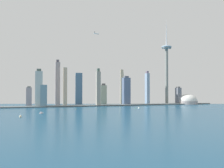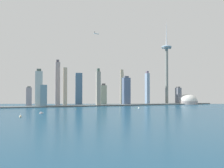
{
  "view_description": "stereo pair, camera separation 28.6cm",
  "coord_description": "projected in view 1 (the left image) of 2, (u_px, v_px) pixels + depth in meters",
  "views": [
    {
      "loc": [
        -247.75,
        -322.98,
        60.75
      ],
      "look_at": [
        7.33,
        542.33,
        80.96
      ],
      "focal_mm": 38.27,
      "sensor_mm": 36.0,
      "label": 1
    },
    {
      "loc": [
        -247.48,
        -323.06,
        60.75
      ],
      "look_at": [
        7.33,
        542.33,
        80.96
      ],
      "focal_mm": 38.27,
      "sensor_mm": 36.0,
      "label": 2
    }
  ],
  "objects": [
    {
      "name": "ground_plane",
      "position": [
        204.0,
        128.0,
        378.39
      ],
      "size": [
        6000.0,
        6000.0,
        0.0
      ],
      "primitive_type": "plane",
      "color": "navy"
    },
    {
      "name": "waterfront_pier",
      "position": [
        111.0,
        105.0,
        888.33
      ],
      "size": [
        840.48,
        45.86,
        3.69
      ],
      "primitive_type": "cube",
      "color": "#576063",
      "rests_on": "ground"
    },
    {
      "name": "observation_tower",
      "position": [
        167.0,
        60.0,
        989.31
      ],
      "size": [
        42.13,
        42.13,
        356.98
      ],
      "color": "gray",
      "rests_on": "ground"
    },
    {
      "name": "stadium_dome",
      "position": [
        187.0,
        101.0,
        986.57
      ],
      "size": [
        83.11,
        83.11,
        54.34
      ],
      "color": "#B4A7A4",
      "rests_on": "ground"
    },
    {
      "name": "skyscraper_0",
      "position": [
        147.0,
        88.0,
        977.75
      ],
      "size": [
        12.37,
        22.11,
        135.53
      ],
      "color": "#839CB7",
      "rests_on": "ground"
    },
    {
      "name": "skyscraper_1",
      "position": [
        39.0,
        88.0,
        838.73
      ],
      "size": [
        24.88,
        19.4,
        133.16
      ],
      "color": "#A8B9BC",
      "rests_on": "ground"
    },
    {
      "name": "skyscraper_2",
      "position": [
        29.0,
        96.0,
        892.1
      ],
      "size": [
        18.98,
        25.99,
        72.17
      ],
      "color": "gray",
      "rests_on": "ground"
    },
    {
      "name": "skyscraper_3",
      "position": [
        103.0,
        94.0,
        981.92
      ],
      "size": [
        25.14,
        13.66,
        84.85
      ],
      "color": "#B0B699",
      "rests_on": "ground"
    },
    {
      "name": "skyscraper_4",
      "position": [
        178.0,
        96.0,
        981.49
      ],
      "size": [
        17.09,
        21.35,
        72.08
      ],
      "color": "slate",
      "rests_on": "ground"
    },
    {
      "name": "skyscraper_5",
      "position": [
        58.0,
        83.0,
        930.18
      ],
      "size": [
        17.6,
        25.02,
        176.26
      ],
      "color": "#9D9091",
      "rests_on": "ground"
    },
    {
      "name": "skyscraper_6",
      "position": [
        44.0,
        96.0,
        813.87
      ],
      "size": [
        22.0,
        16.71,
        76.31
      ],
      "color": "#688B9E",
      "rests_on": "ground"
    },
    {
      "name": "skyscraper_7",
      "position": [
        126.0,
        91.0,
        925.93
      ],
      "size": [
        26.6,
        27.81,
        112.5
      ],
      "color": "slate",
      "rests_on": "ground"
    },
    {
      "name": "skyscraper_8",
      "position": [
        79.0,
        89.0,
        943.09
      ],
      "size": [
        25.9,
        16.47,
        125.72
      ],
      "color": "#44698A",
      "rests_on": "ground"
    },
    {
      "name": "skyscraper_9",
      "position": [
        98.0,
        88.0,
        868.18
      ],
      "size": [
        14.64,
        18.12,
        136.87
      ],
      "color": "gray",
      "rests_on": "ground"
    },
    {
      "name": "skyscraper_10",
      "position": [
        122.0,
        87.0,
        1004.14
      ],
      "size": [
        19.29,
        13.61,
        155.09
      ],
      "color": "beige",
      "rests_on": "ground"
    },
    {
      "name": "skyscraper_11",
      "position": [
        65.0,
        86.0,
        910.9
      ],
      "size": [
        14.48,
        14.89,
        144.31
      ],
      "color": "#C4AF95",
      "rests_on": "ground"
    },
    {
      "name": "boat_0",
      "position": [
        20.0,
        116.0,
        519.69
      ],
      "size": [
        5.71,
        11.29,
        10.07
      ],
      "rotation": [
        0.0,
        0.0,
        4.91
      ],
      "color": "beige",
      "rests_on": "ground"
    },
    {
      "name": "boat_1",
      "position": [
        41.0,
        113.0,
        602.88
      ],
      "size": [
        9.73,
        7.63,
        3.52
      ],
      "rotation": [
        0.0,
        0.0,
        0.52
      ],
      "color": "white",
      "rests_on": "ground"
    },
    {
      "name": "boat_2",
      "position": [
        139.0,
        108.0,
        761.34
      ],
      "size": [
        3.96,
        9.49,
        4.33
      ],
      "rotation": [
        0.0,
        0.0,
        4.6
      ],
      "color": "white",
      "rests_on": "ground"
    },
    {
      "name": "channel_buoy_0",
      "position": [
        76.0,
        108.0,
        747.48
      ],
      "size": [
        1.32,
        1.32,
        2.87
      ],
      "primitive_type": "cone",
      "color": "yellow",
      "rests_on": "ground"
    },
    {
      "name": "channel_buoy_1",
      "position": [
        135.0,
        108.0,
        746.94
      ],
      "size": [
        1.64,
        1.64,
        2.97
      ],
      "primitive_type": "cone",
      "color": "green",
      "rests_on": "ground"
    },
    {
      "name": "airplane",
      "position": [
        96.0,
        34.0,
        832.07
      ],
      "size": [
        21.35,
        20.2,
        7.23
      ],
      "rotation": [
        0.0,
        0.0,
        0.72
      ],
      "color": "silver"
    }
  ]
}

